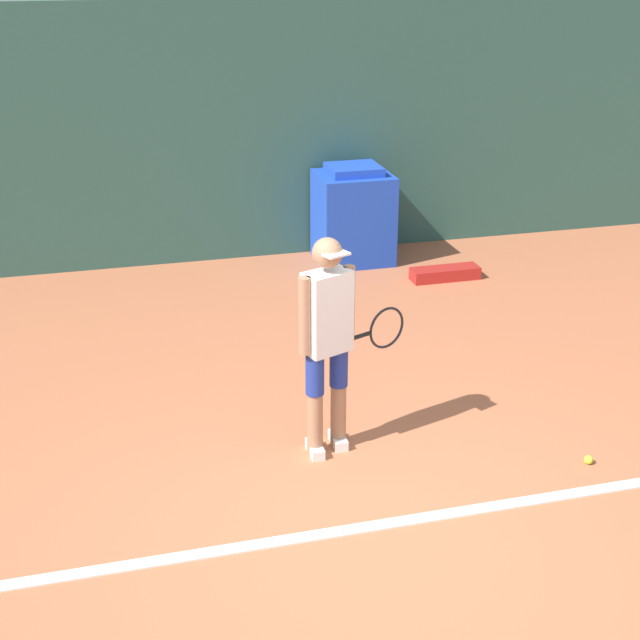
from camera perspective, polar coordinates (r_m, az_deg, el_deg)
The scene contains 7 objects.
ground_plane at distance 5.99m, azimuth 3.79°, elevation -13.89°, with size 24.00×24.00×0.00m, color #B76642.
back_wall at distance 10.65m, azimuth -6.03°, elevation 11.71°, with size 24.00×0.10×3.01m.
court_baseline at distance 6.10m, azimuth 3.35°, elevation -13.04°, with size 21.60×0.10×0.01m.
tennis_player at distance 6.47m, azimuth 0.55°, elevation -1.05°, with size 0.92×0.46×1.70m.
tennis_ball at distance 7.01m, azimuth 16.80°, elevation -8.56°, with size 0.07×0.07×0.07m.
covered_chair at distance 10.72m, azimuth 2.13°, elevation 6.69°, with size 0.87×0.77×1.17m.
equipment_bag at distance 10.34m, azimuth 8.00°, elevation 2.97°, with size 0.79×0.25×0.14m.
Camera 1 is at (-1.58, -4.51, 3.61)m, focal length 50.00 mm.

